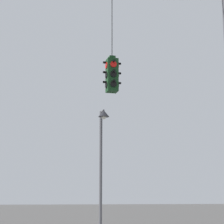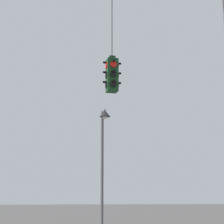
# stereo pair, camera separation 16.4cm
# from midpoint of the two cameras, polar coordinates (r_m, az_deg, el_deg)

# --- Properties ---
(traffic_light_near_right_pole) EXTENTS (0.58, 0.58, 3.19)m
(traffic_light_near_right_pole) POSITION_cam_midpoint_polar(r_m,az_deg,el_deg) (13.74, -0.34, 4.91)
(traffic_light_near_right_pole) COLOR #143819
(street_lamp) EXTENTS (0.44, 0.76, 4.97)m
(street_lamp) POSITION_cam_midpoint_polar(r_m,az_deg,el_deg) (17.48, -1.58, -4.38)
(street_lamp) COLOR #515156
(street_lamp) RESTS_ON ground_plane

